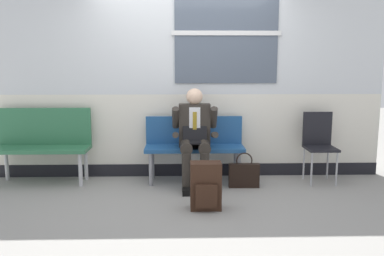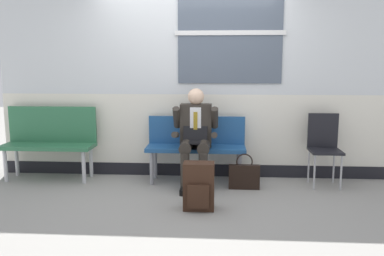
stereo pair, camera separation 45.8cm
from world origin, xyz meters
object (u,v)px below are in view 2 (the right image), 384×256
object	(u,v)px
bench_with_person	(196,143)
bench_empty	(50,138)
person_seated	(195,135)
backpack	(199,187)
folding_chair	(324,143)
handbag	(244,176)

from	to	relation	value
bench_with_person	bench_empty	bearing A→B (deg)	179.66
bench_empty	person_seated	size ratio (longest dim) A/B	0.98
bench_with_person	bench_empty	size ratio (longest dim) A/B	1.06
bench_with_person	bench_empty	world-z (taller)	bench_empty
backpack	folding_chair	xyz separation A→B (m)	(1.54, 1.00, 0.30)
backpack	handbag	xyz separation A→B (m)	(0.52, 0.74, -0.08)
person_seated	handbag	size ratio (longest dim) A/B	2.75
handbag	bench_with_person	bearing A→B (deg)	152.45
bench_with_person	backpack	size ratio (longest dim) A/B	2.51
bench_empty	handbag	xyz separation A→B (m)	(2.58, -0.33, -0.39)
bench_empty	backpack	bearing A→B (deg)	-27.54
bench_with_person	folding_chair	distance (m)	1.63
folding_chair	bench_empty	bearing A→B (deg)	178.85
person_seated	folding_chair	distance (m)	1.64
bench_empty	person_seated	xyz separation A→B (m)	(1.97, -0.20, 0.10)
backpack	handbag	distance (m)	0.91
person_seated	handbag	distance (m)	0.79
backpack	folding_chair	bearing A→B (deg)	32.96
handbag	bench_empty	bearing A→B (deg)	172.68
bench_with_person	backpack	bearing A→B (deg)	-85.28
folding_chair	bench_with_person	bearing A→B (deg)	177.87
bench_with_person	backpack	distance (m)	1.09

